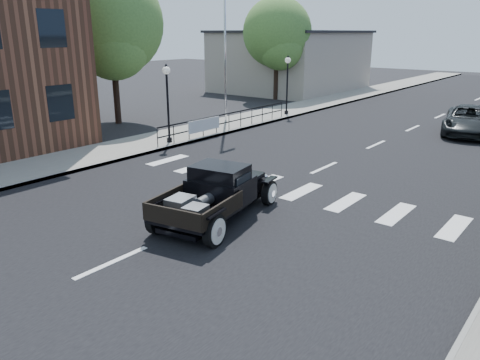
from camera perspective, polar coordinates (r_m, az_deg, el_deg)
The scene contains 14 objects.
ground at distance 13.05m, azimuth -4.74°, elevation -5.28°, with size 120.00×120.00×0.00m, color black.
road at distance 25.63m, azimuth 18.85°, elevation 5.28°, with size 14.00×80.00×0.02m, color black.
road_markings at distance 21.09m, azimuth 14.12°, elevation 3.17°, with size 12.00×60.00×0.06m, color silver, non-canonical shape.
sidewalk_left at distance 29.49m, azimuth 3.11°, elevation 7.83°, with size 3.00×80.00×0.15m, color gray.
low_building_left at distance 43.56m, azimuth 6.21°, elevation 14.12°, with size 10.00×12.00×5.00m, color #ADA191.
railing at distance 24.76m, azimuth -1.36°, elevation 7.32°, with size 0.08×10.00×1.00m, color black, non-canonical shape.
banner at distance 23.27m, azimuth -4.37°, elevation 6.11°, with size 0.04×2.20×0.60m, color silver, non-canonical shape.
lamp_post_b at distance 21.89m, azimuth -8.79°, elevation 9.19°, with size 0.36×0.36×3.58m, color black, non-canonical shape.
lamp_post_c at distance 29.56m, azimuth 5.77°, elevation 11.44°, with size 0.36×0.36×3.58m, color black, non-canonical shape.
flagpole at distance 27.16m, azimuth -1.87°, elevation 20.58°, with size 0.12×0.12×12.66m, color silver.
big_tree_near at distance 27.88m, azimuth -15.25°, elevation 15.24°, with size 5.73×5.73×8.41m, color #456E2F, non-canonical shape.
big_tree_far at distance 37.12m, azimuth 4.49°, elevation 15.63°, with size 5.21×5.21×7.65m, color #456E2F, non-canonical shape.
hotrod_pickup at distance 13.04m, azimuth -2.90°, elevation -1.58°, with size 2.11×4.52×1.57m, color black, non-canonical shape.
second_car at distance 26.95m, azimuth 26.22°, elevation 6.53°, with size 2.40×5.19×1.44m, color black.
Camera 1 is at (8.29, -8.73, 5.06)m, focal length 35.00 mm.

